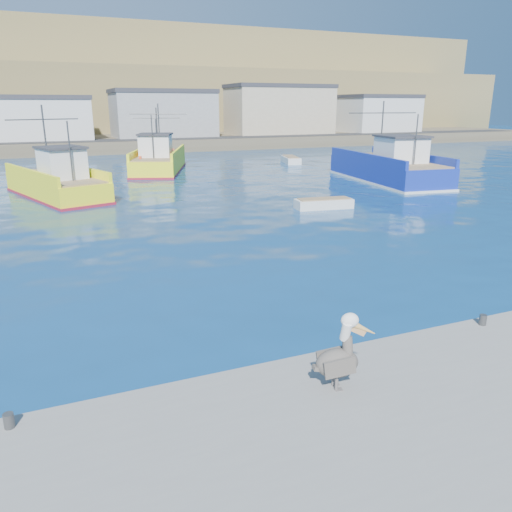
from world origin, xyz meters
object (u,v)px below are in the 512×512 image
at_px(skiff_mid, 324,204).
at_px(pelican, 340,357).
at_px(boat_orange, 158,161).
at_px(skiff_far, 291,160).
at_px(trawler_blue, 389,168).
at_px(trawler_yellow_a, 57,183).
at_px(trawler_yellow_b, 159,161).

distance_m(skiff_mid, pelican, 22.33).
height_order(boat_orange, skiff_far, boat_orange).
bearing_deg(skiff_mid, trawler_blue, 36.24).
relative_size(trawler_yellow_a, skiff_far, 2.57).
height_order(trawler_yellow_a, trawler_blue, trawler_blue).
relative_size(trawler_blue, pelican, 8.11).
distance_m(trawler_blue, skiff_mid, 14.01).
bearing_deg(skiff_mid, skiff_far, 68.05).
height_order(trawler_yellow_a, skiff_far, trawler_yellow_a).
bearing_deg(skiff_far, trawler_yellow_b, -173.37).
distance_m(boat_orange, pelican, 42.64).
bearing_deg(trawler_blue, skiff_mid, -143.76).
distance_m(trawler_yellow_b, pelican, 42.26).
distance_m(trawler_yellow_a, trawler_blue, 27.05).
height_order(trawler_blue, pelican, trawler_blue).
bearing_deg(skiff_mid, trawler_yellow_b, 104.46).
relative_size(trawler_yellow_a, skiff_mid, 3.07).
xyz_separation_m(trawler_blue, skiff_mid, (-11.28, -8.26, -0.91)).
distance_m(trawler_yellow_b, boat_orange, 0.38).
bearing_deg(skiff_mid, trawler_yellow_a, 145.09).
relative_size(trawler_blue, skiff_mid, 3.68).
height_order(trawler_yellow_b, boat_orange, trawler_yellow_b).
relative_size(skiff_mid, skiff_far, 0.84).
bearing_deg(boat_orange, trawler_yellow_a, -129.57).
relative_size(trawler_yellow_a, pelican, 6.77).
bearing_deg(trawler_blue, skiff_far, 95.23).
xyz_separation_m(boat_orange, skiff_far, (15.56, 1.44, -0.75)).
bearing_deg(skiff_far, trawler_yellow_a, -152.21).
xyz_separation_m(trawler_yellow_b, skiff_mid, (5.80, -22.52, -0.82)).
height_order(skiff_far, pelican, pelican).
xyz_separation_m(skiff_mid, pelican, (-10.97, -19.43, 0.98)).
relative_size(trawler_yellow_a, trawler_blue, 0.83).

